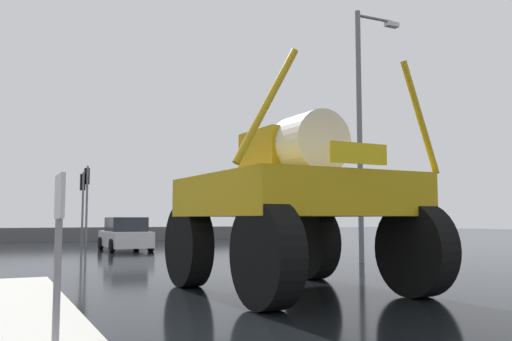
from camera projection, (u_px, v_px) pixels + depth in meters
ground_plane at (129, 259)px, 20.01m from camera, size 120.00×120.00×0.00m
median_island at (24, 309)px, 8.38m from camera, size 1.35×8.09×0.15m
lane_arrow_sign at (59, 229)px, 5.39m from camera, size 0.07×0.60×1.74m
oversize_sprayer at (294, 202)px, 11.07m from camera, size 4.35×5.37×4.41m
sedan_ahead at (125, 235)px, 25.11m from camera, size 1.88×4.10×1.52m
traffic_signal_near_right at (318, 163)px, 15.83m from camera, size 0.24×0.54×4.19m
traffic_signal_far_left at (87, 188)px, 28.33m from camera, size 0.24×0.55×4.18m
traffic_signal_far_right at (83, 192)px, 28.23m from camera, size 0.24×0.55×3.86m
streetlight_near_right at (362, 122)px, 18.63m from camera, size 1.82×0.24×8.61m
roadside_barrier at (71, 235)px, 34.93m from camera, size 25.39×0.24×0.90m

